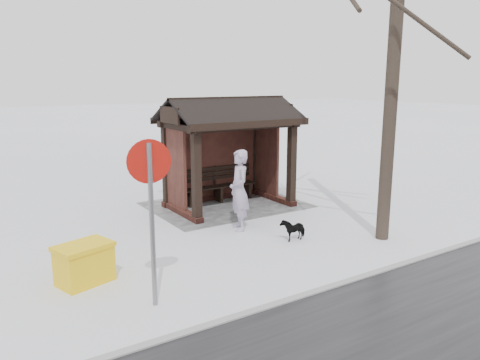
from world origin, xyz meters
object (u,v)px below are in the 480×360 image
at_px(bus_shelter, 226,130).
at_px(dog, 293,229).
at_px(pedestrian, 239,190).
at_px(grit_bin, 84,263).
at_px(road_sign, 150,190).

relative_size(bus_shelter, dog, 6.10).
height_order(bus_shelter, pedestrian, bus_shelter).
xyz_separation_m(pedestrian, dog, (-0.62, 1.28, -0.72)).
height_order(grit_bin, road_sign, road_sign).
bearing_deg(grit_bin, bus_shelter, -163.99).
bearing_deg(road_sign, dog, -153.54).
bearing_deg(dog, pedestrian, -156.65).
height_order(pedestrian, road_sign, road_sign).
relative_size(bus_shelter, grit_bin, 3.32).
distance_m(pedestrian, grit_bin, 4.13).
xyz_separation_m(bus_shelter, dog, (0.27, 3.34, -1.92)).
xyz_separation_m(dog, grit_bin, (4.55, -0.19, 0.12)).
distance_m(grit_bin, road_sign, 2.21).
bearing_deg(bus_shelter, dog, 85.38).
relative_size(dog, road_sign, 0.22).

